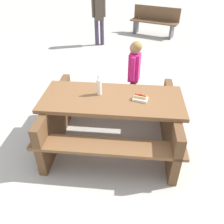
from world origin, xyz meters
The scene contains 7 objects.
ground_plane centered at (0.00, 0.00, 0.00)m, with size 30.00×30.00×0.00m, color #B7B2A8.
picnic_table centered at (0.00, 0.00, 0.44)m, with size 1.85×1.47×0.75m.
soda_bottle centered at (-0.17, 0.06, 0.87)m, with size 0.06×0.06×0.27m.
hotdog_tray centered at (0.36, -0.01, 0.78)m, with size 0.20×0.15×0.08m.
child_in_coat centered at (0.23, 0.94, 0.75)m, with size 0.19×0.29×1.18m.
park_bench_near centered at (0.65, 5.30, 0.45)m, with size 1.55×0.88×0.85m.
bystander_adult centered at (-0.92, 4.11, 0.99)m, with size 0.36×0.29×1.54m.
Camera 1 is at (0.34, -2.47, 2.28)m, focal length 36.99 mm.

